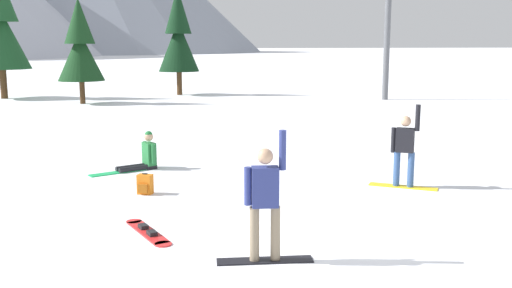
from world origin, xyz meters
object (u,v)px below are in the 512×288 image
(snowboarder_foreground, at_px, (265,200))
(pine_tree_young, at_px, (80,46))
(loose_snowboard_near_right, at_px, (148,232))
(snowboarder_background, at_px, (143,156))
(backpack_orange, at_px, (145,185))
(pine_tree_short, at_px, (178,36))
(snowboarder_midground, at_px, (405,149))

(snowboarder_foreground, xyz_separation_m, pine_tree_young, (-3.89, 25.24, 2.18))
(loose_snowboard_near_right, relative_size, pine_tree_young, 0.30)
(snowboarder_background, xyz_separation_m, backpack_orange, (-0.10, -2.62, -0.14))
(snowboarder_foreground, xyz_separation_m, snowboarder_background, (-1.47, 7.14, -0.61))
(snowboarder_foreground, height_order, snowboarder_background, snowboarder_foreground)
(snowboarder_foreground, bearing_deg, snowboarder_background, 101.65)
(snowboarder_background, height_order, pine_tree_young, pine_tree_young)
(snowboarder_background, bearing_deg, backpack_orange, -92.12)
(loose_snowboard_near_right, bearing_deg, backpack_orange, 87.88)
(loose_snowboard_near_right, bearing_deg, pine_tree_short, 82.59)
(snowboarder_midground, bearing_deg, pine_tree_young, 110.83)
(snowboarder_background, xyz_separation_m, pine_tree_young, (-2.42, 18.09, 2.78))
(snowboarder_foreground, relative_size, pine_tree_young, 0.35)
(snowboarder_midground, relative_size, snowboarder_background, 1.09)
(snowboarder_midground, height_order, pine_tree_short, pine_tree_short)
(snowboarder_background, bearing_deg, pine_tree_young, 97.62)
(snowboarder_midground, distance_m, pine_tree_short, 26.14)
(snowboarder_background, xyz_separation_m, loose_snowboard_near_right, (-0.20, -5.35, -0.33))
(snowboarder_foreground, bearing_deg, snowboarder_midground, 41.13)
(snowboarder_foreground, height_order, backpack_orange, snowboarder_foreground)
(backpack_orange, bearing_deg, snowboarder_foreground, -70.88)
(backpack_orange, bearing_deg, pine_tree_short, 82.03)
(snowboarder_midground, distance_m, pine_tree_young, 23.11)
(snowboarder_foreground, xyz_separation_m, backpack_orange, (-1.57, 4.53, -0.75))
(snowboarder_midground, distance_m, loose_snowboard_near_right, 6.33)
(pine_tree_short, bearing_deg, snowboarder_background, -98.65)
(snowboarder_foreground, height_order, snowboarder_midground, snowboarder_foreground)
(snowboarder_midground, height_order, snowboarder_background, snowboarder_midground)
(snowboarder_foreground, height_order, pine_tree_short, pine_tree_short)
(snowboarder_foreground, relative_size, backpack_orange, 4.30)
(snowboarder_midground, bearing_deg, snowboarder_foreground, -138.87)
(snowboarder_foreground, xyz_separation_m, loose_snowboard_near_right, (-1.67, 1.79, -0.94))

